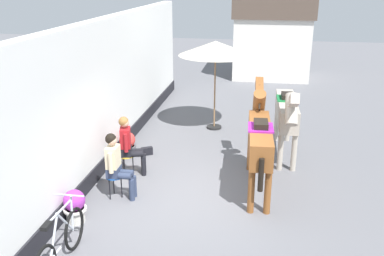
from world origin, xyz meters
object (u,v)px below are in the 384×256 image
(cafe_parasol, at_px, (216,49))
(spare_stool_white, at_px, (262,120))
(satchel_bag, at_px, (147,151))
(leaning_bicycle, at_px, (60,245))
(flower_planter_far, at_px, (127,144))
(flower_planter_near, at_px, (75,206))
(saddled_horse_near, at_px, (260,136))
(seated_visitor_near, at_px, (116,163))
(seated_visitor_far, at_px, (129,143))
(saddled_horse_far, at_px, (287,112))

(cafe_parasol, relative_size, spare_stool_white, 5.61)
(satchel_bag, bearing_deg, leaning_bicycle, -122.89)
(flower_planter_far, distance_m, leaning_bicycle, 4.37)
(flower_planter_near, bearing_deg, leaning_bicycle, -75.01)
(saddled_horse_near, bearing_deg, flower_planter_near, -148.77)
(leaning_bicycle, bearing_deg, spare_stool_white, 65.90)
(seated_visitor_near, relative_size, seated_visitor_far, 1.00)
(saddled_horse_near, height_order, satchel_bag, saddled_horse_near)
(flower_planter_far, xyz_separation_m, satchel_bag, (0.45, 0.16, -0.23))
(saddled_horse_far, height_order, leaning_bicycle, saddled_horse_far)
(leaning_bicycle, distance_m, spare_stool_white, 7.28)
(seated_visitor_near, bearing_deg, satchel_bag, 90.10)
(flower_planter_far, bearing_deg, leaning_bicycle, -85.75)
(seated_visitor_far, distance_m, flower_planter_near, 2.18)
(seated_visitor_near, relative_size, saddled_horse_far, 0.46)
(seated_visitor_far, bearing_deg, spare_stool_white, 48.22)
(saddled_horse_near, xyz_separation_m, satchel_bag, (-2.80, 1.27, -1.06))
(spare_stool_white, bearing_deg, seated_visitor_far, -131.78)
(cafe_parasol, bearing_deg, flower_planter_far, -127.59)
(spare_stool_white, bearing_deg, seated_visitor_near, -123.11)
(seated_visitor_far, distance_m, spare_stool_white, 4.41)
(saddled_horse_near, relative_size, leaning_bicycle, 1.70)
(flower_planter_near, bearing_deg, seated_visitor_near, 65.20)
(flower_planter_far, relative_size, cafe_parasol, 0.25)
(seated_visitor_near, bearing_deg, flower_planter_near, -114.80)
(spare_stool_white, bearing_deg, satchel_bag, -143.26)
(flower_planter_far, height_order, leaning_bicycle, leaning_bicycle)
(flower_planter_near, height_order, cafe_parasol, cafe_parasol)
(cafe_parasol, height_order, spare_stool_white, cafe_parasol)
(saddled_horse_near, xyz_separation_m, flower_planter_far, (-3.25, 1.11, -0.82))
(satchel_bag, bearing_deg, seated_visitor_near, -121.17)
(flower_planter_near, height_order, satchel_bag, flower_planter_near)
(saddled_horse_far, bearing_deg, cafe_parasol, 138.26)
(saddled_horse_far, distance_m, flower_planter_far, 4.02)
(saddled_horse_far, distance_m, leaning_bicycle, 6.22)
(seated_visitor_near, distance_m, leaning_bicycle, 2.32)
(saddled_horse_far, xyz_separation_m, satchel_bag, (-3.42, -0.52, -1.06))
(saddled_horse_far, bearing_deg, seated_visitor_near, -141.14)
(seated_visitor_far, relative_size, cafe_parasol, 0.54)
(cafe_parasol, bearing_deg, saddled_horse_far, -41.74)
(leaning_bicycle, height_order, cafe_parasol, cafe_parasol)
(satchel_bag, bearing_deg, flower_planter_far, 168.20)
(seated_visitor_near, xyz_separation_m, spare_stool_white, (2.84, 4.35, -0.38))
(leaning_bicycle, distance_m, satchel_bag, 4.53)
(satchel_bag, bearing_deg, flower_planter_near, -129.45)
(seated_visitor_far, xyz_separation_m, leaning_bicycle, (-0.04, -3.37, -0.38))
(saddled_horse_near, xyz_separation_m, flower_planter_near, (-3.27, -1.98, -0.82))
(seated_visitor_far, height_order, leaning_bicycle, seated_visitor_far)
(seated_visitor_far, relative_size, spare_stool_white, 3.02)
(leaning_bicycle, distance_m, cafe_parasol, 7.26)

